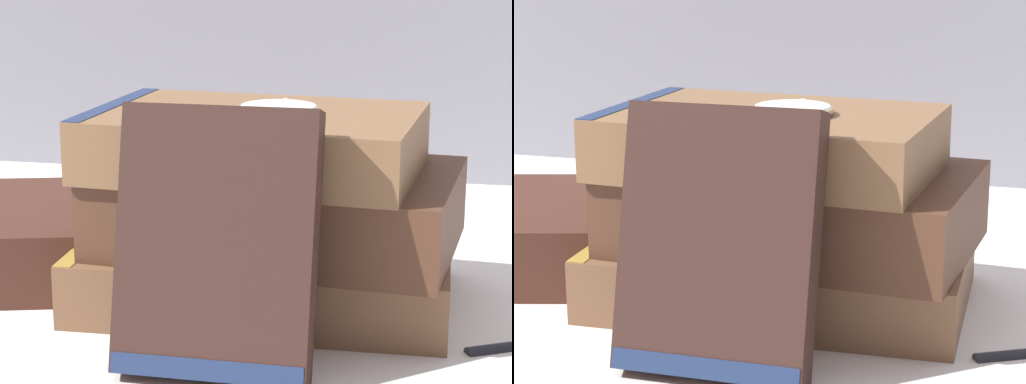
{
  "view_description": "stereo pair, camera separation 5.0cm",
  "coord_description": "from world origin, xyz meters",
  "views": [
    {
      "loc": [
        0.15,
        -0.62,
        0.25
      ],
      "look_at": [
        0.01,
        0.03,
        0.08
      ],
      "focal_mm": 75.0,
      "sensor_mm": 36.0,
      "label": 1
    },
    {
      "loc": [
        0.19,
        -0.61,
        0.25
      ],
      "look_at": [
        0.01,
        0.03,
        0.08
      ],
      "focal_mm": 75.0,
      "sensor_mm": 36.0,
      "label": 2
    }
  ],
  "objects": [
    {
      "name": "book_flat_middle",
      "position": [
        0.02,
        0.05,
        0.07
      ],
      "size": [
        0.24,
        0.17,
        0.05
      ],
      "rotation": [
        0.0,
        0.0,
        -0.08
      ],
      "color": "#4C2D1E",
      "rests_on": "book_flat_bottom"
    },
    {
      "name": "book_leaning_front",
      "position": [
        0.01,
        -0.07,
        0.07
      ],
      "size": [
        0.11,
        0.06,
        0.15
      ],
      "rotation": [
        -0.26,
        0.0,
        0.0
      ],
      "color": "#331E19",
      "rests_on": "ground_plane"
    },
    {
      "name": "reading_glasses",
      "position": [
        -0.08,
        0.21,
        0.0
      ],
      "size": [
        0.12,
        0.08,
        0.0
      ],
      "rotation": [
        0.0,
        0.0,
        0.3
      ],
      "color": "#4C3828",
      "rests_on": "ground_plane"
    },
    {
      "name": "book_flat_top",
      "position": [
        0.0,
        0.04,
        0.11
      ],
      "size": [
        0.22,
        0.15,
        0.04
      ],
      "rotation": [
        0.0,
        0.0,
        -0.07
      ],
      "color": "brown",
      "rests_on": "book_flat_middle"
    },
    {
      "name": "ground_plane",
      "position": [
        0.0,
        0.0,
        0.0
      ],
      "size": [
        3.0,
        3.0,
        0.0
      ],
      "primitive_type": "plane",
      "color": "silver"
    },
    {
      "name": "book_flat_bottom",
      "position": [
        0.01,
        0.05,
        0.02
      ],
      "size": [
        0.25,
        0.17,
        0.04
      ],
      "rotation": [
        0.0,
        0.0,
        0.03
      ],
      "color": "brown",
      "rests_on": "ground_plane"
    },
    {
      "name": "pocket_watch",
      "position": [
        0.02,
        0.03,
        0.14
      ],
      "size": [
        0.05,
        0.06,
        0.01
      ],
      "color": "white",
      "rests_on": "book_flat_top"
    }
  ]
}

